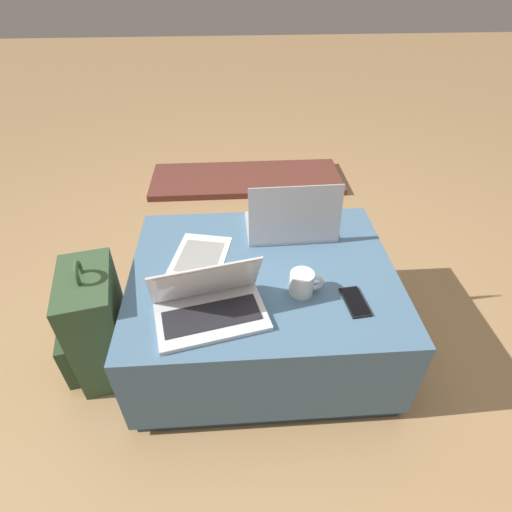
{
  "coord_description": "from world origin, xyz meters",
  "views": [
    {
      "loc": [
        -0.1,
        -1.17,
        1.45
      ],
      "look_at": [
        -0.03,
        -0.01,
        0.51
      ],
      "focal_mm": 28.0,
      "sensor_mm": 36.0,
      "label": 1
    }
  ],
  "objects_px": {
    "laptop_near": "(209,304)",
    "paper_sheet": "(200,257)",
    "backpack": "(95,326)",
    "coffee_mug": "(303,283)",
    "cell_phone": "(355,302)",
    "laptop_far": "(291,223)"
  },
  "relations": [
    {
      "from": "laptop_far",
      "to": "cell_phone",
      "type": "height_order",
      "value": "laptop_far"
    },
    {
      "from": "laptop_far",
      "to": "backpack",
      "type": "bearing_deg",
      "value": 19.88
    },
    {
      "from": "backpack",
      "to": "paper_sheet",
      "type": "relative_size",
      "value": 1.68
    },
    {
      "from": "laptop_far",
      "to": "cell_phone",
      "type": "bearing_deg",
      "value": 110.16
    },
    {
      "from": "laptop_near",
      "to": "cell_phone",
      "type": "relative_size",
      "value": 2.66
    },
    {
      "from": "cell_phone",
      "to": "laptop_near",
      "type": "bearing_deg",
      "value": 175.92
    },
    {
      "from": "paper_sheet",
      "to": "coffee_mug",
      "type": "distance_m",
      "value": 0.45
    },
    {
      "from": "laptop_near",
      "to": "paper_sheet",
      "type": "xyz_separation_m",
      "value": [
        -0.05,
        0.32,
        -0.05
      ]
    },
    {
      "from": "laptop_near",
      "to": "coffee_mug",
      "type": "relative_size",
      "value": 3.29
    },
    {
      "from": "laptop_far",
      "to": "paper_sheet",
      "type": "relative_size",
      "value": 1.15
    },
    {
      "from": "backpack",
      "to": "coffee_mug",
      "type": "distance_m",
      "value": 0.84
    },
    {
      "from": "coffee_mug",
      "to": "cell_phone",
      "type": "bearing_deg",
      "value": -20.2
    },
    {
      "from": "laptop_near",
      "to": "laptop_far",
      "type": "relative_size",
      "value": 1.07
    },
    {
      "from": "cell_phone",
      "to": "backpack",
      "type": "xyz_separation_m",
      "value": [
        -0.99,
        0.12,
        -0.2
      ]
    },
    {
      "from": "laptop_far",
      "to": "backpack",
      "type": "distance_m",
      "value": 0.91
    },
    {
      "from": "laptop_near",
      "to": "paper_sheet",
      "type": "height_order",
      "value": "laptop_near"
    },
    {
      "from": "coffee_mug",
      "to": "laptop_near",
      "type": "bearing_deg",
      "value": -165.66
    },
    {
      "from": "laptop_near",
      "to": "paper_sheet",
      "type": "distance_m",
      "value": 0.32
    },
    {
      "from": "cell_phone",
      "to": "paper_sheet",
      "type": "bearing_deg",
      "value": 145.97
    },
    {
      "from": "cell_phone",
      "to": "paper_sheet",
      "type": "height_order",
      "value": "cell_phone"
    },
    {
      "from": "cell_phone",
      "to": "laptop_far",
      "type": "bearing_deg",
      "value": 105.33
    },
    {
      "from": "cell_phone",
      "to": "coffee_mug",
      "type": "relative_size",
      "value": 1.24
    }
  ]
}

